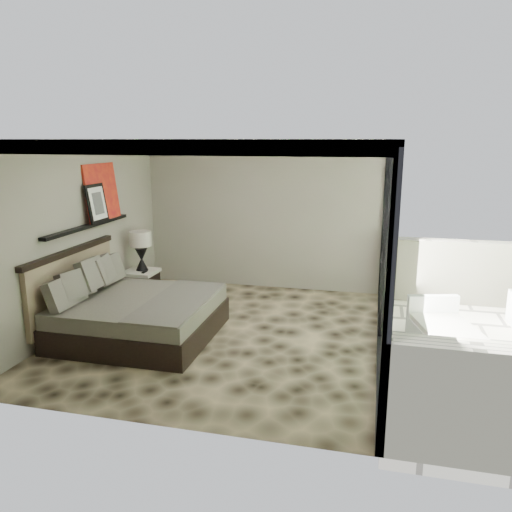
% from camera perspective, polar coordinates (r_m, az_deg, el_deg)
% --- Properties ---
extents(floor, '(5.00, 5.00, 0.00)m').
position_cam_1_polar(floor, '(7.48, -3.72, -8.78)').
color(floor, black).
rests_on(floor, ground).
extents(ceiling, '(4.50, 5.00, 0.02)m').
position_cam_1_polar(ceiling, '(6.94, -4.07, 13.11)').
color(ceiling, silver).
rests_on(ceiling, back_wall).
extents(back_wall, '(4.50, 0.02, 2.80)m').
position_cam_1_polar(back_wall, '(9.45, 0.68, 4.71)').
color(back_wall, gray).
rests_on(back_wall, floor).
extents(left_wall, '(0.02, 5.00, 2.80)m').
position_cam_1_polar(left_wall, '(8.04, -19.31, 2.44)').
color(left_wall, gray).
rests_on(left_wall, floor).
extents(glass_wall, '(0.08, 5.00, 2.80)m').
position_cam_1_polar(glass_wall, '(6.76, 14.62, 0.84)').
color(glass_wall, white).
rests_on(glass_wall, floor).
extents(terrace_slab, '(3.00, 5.00, 0.12)m').
position_cam_1_polar(terrace_slab, '(7.39, 25.85, -10.95)').
color(terrace_slab, beige).
rests_on(terrace_slab, ground).
extents(picture_ledge, '(0.12, 2.20, 0.05)m').
position_cam_1_polar(picture_ledge, '(8.07, -18.63, 3.26)').
color(picture_ledge, black).
rests_on(picture_ledge, left_wall).
extents(bed, '(2.15, 2.08, 1.19)m').
position_cam_1_polar(bed, '(7.48, -13.87, -6.30)').
color(bed, black).
rests_on(bed, floor).
extents(nightstand, '(0.58, 0.58, 0.55)m').
position_cam_1_polar(nightstand, '(9.17, -12.97, -3.09)').
color(nightstand, black).
rests_on(nightstand, floor).
extents(table_lamp, '(0.38, 0.38, 0.70)m').
position_cam_1_polar(table_lamp, '(9.03, -13.02, 1.18)').
color(table_lamp, black).
rests_on(table_lamp, nightstand).
extents(abstract_canvas, '(0.13, 0.90, 0.90)m').
position_cam_1_polar(abstract_canvas, '(8.42, -17.22, 7.02)').
color(abstract_canvas, '#AC190E').
rests_on(abstract_canvas, picture_ledge).
extents(framed_print, '(0.11, 0.50, 0.60)m').
position_cam_1_polar(framed_print, '(8.19, -17.74, 5.76)').
color(framed_print, black).
rests_on(framed_print, picture_ledge).
extents(lounger, '(1.10, 1.62, 0.58)m').
position_cam_1_polar(lounger, '(7.30, 21.18, -8.76)').
color(lounger, silver).
rests_on(lounger, terrace_slab).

